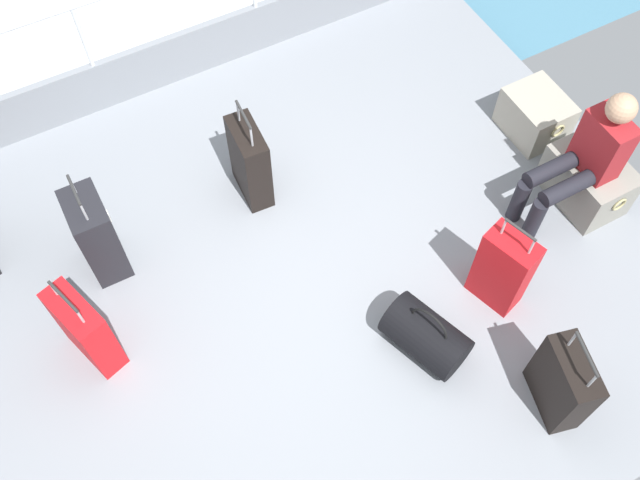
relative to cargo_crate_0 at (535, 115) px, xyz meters
The scene contains 13 objects.
ground_plane 2.22m from the cargo_crate_0, 82.20° to the right, with size 4.40×5.20×0.06m, color gray.
gunwale_port 2.88m from the cargo_crate_0, 130.49° to the right, with size 0.06×5.20×0.45m, color gray.
railing_port 2.94m from the cargo_crate_0, 130.49° to the right, with size 0.04×4.20×1.02m.
sea_wake 3.99m from the cargo_crate_0, 146.42° to the right, with size 12.00×12.00×0.01m.
cargo_crate_0 is the anchor object (origin of this frame).
cargo_crate_1 0.70m from the cargo_crate_0, ahead, with size 0.63×0.41×0.40m.
passenger_seated 0.84m from the cargo_crate_0, 19.85° to the right, with size 0.34×0.66×1.10m.
suitcase_1 2.24m from the cargo_crate_0, 34.07° to the right, with size 0.46×0.29×0.76m.
suitcase_2 3.41m from the cargo_crate_0, 97.67° to the right, with size 0.39×0.25×0.88m.
suitcase_3 1.56m from the cargo_crate_0, 46.82° to the right, with size 0.39×0.29×0.84m.
suitcase_4 2.27m from the cargo_crate_0, 103.55° to the right, with size 0.42×0.21×0.85m.
suitcase_5 3.68m from the cargo_crate_0, 87.66° to the right, with size 0.47×0.31×0.78m.
duffel_bag 2.11m from the cargo_crate_0, 56.72° to the right, with size 0.62×0.48×0.47m.
Camera 1 is at (2.17, -1.07, 4.41)m, focal length 39.95 mm.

